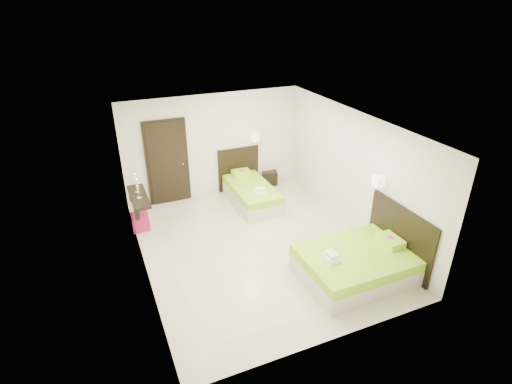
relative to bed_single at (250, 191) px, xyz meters
name	(u,v)px	position (x,y,z in m)	size (l,w,h in m)	color
floor	(257,246)	(-0.64, -1.90, -0.28)	(5.50, 5.50, 0.00)	beige
bed_single	(250,191)	(0.00, 0.00, 0.00)	(1.11, 1.85, 1.53)	beige
bed_double	(359,262)	(0.70, -3.51, 0.01)	(1.97, 1.68, 1.63)	beige
nightstand	(269,177)	(0.88, 0.79, -0.09)	(0.42, 0.37, 0.37)	black
ottoman	(140,222)	(-2.74, -0.25, -0.10)	(0.37, 0.37, 0.37)	#A3154A
door	(168,163)	(-1.84, 0.80, 0.77)	(1.02, 0.15, 2.14)	black
console_shelf	(138,197)	(-2.72, -0.30, 0.54)	(0.35, 1.20, 0.78)	black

